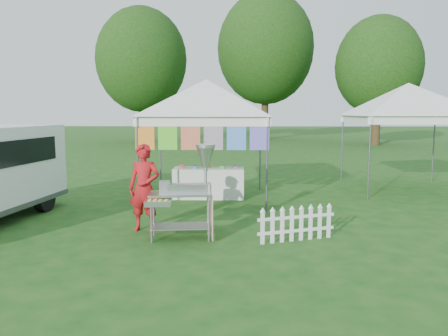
{
  "coord_description": "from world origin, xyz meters",
  "views": [
    {
      "loc": [
        0.76,
        -7.39,
        2.21
      ],
      "look_at": [
        0.51,
        1.18,
        1.1
      ],
      "focal_mm": 35.0,
      "sensor_mm": 36.0,
      "label": 1
    }
  ],
  "objects": [
    {
      "name": "vendor",
      "position": [
        -0.95,
        0.5,
        0.81
      ],
      "size": [
        0.64,
        0.47,
        1.63
      ],
      "primitive_type": "imported",
      "rotation": [
        0.0,
        0.0,
        -0.15
      ],
      "color": "#B0151A",
      "rests_on": "ground"
    },
    {
      "name": "ground",
      "position": [
        0.0,
        0.0,
        0.0
      ],
      "size": [
        120.0,
        120.0,
        0.0
      ],
      "primitive_type": "plane",
      "color": "#174A15",
      "rests_on": "ground"
    },
    {
      "name": "tree_mid",
      "position": [
        3.0,
        28.0,
        7.14
      ],
      "size": [
        7.6,
        7.6,
        11.52
      ],
      "color": "#342513",
      "rests_on": "ground"
    },
    {
      "name": "donut_cart",
      "position": [
        -0.04,
        0.03,
        0.97
      ],
      "size": [
        1.18,
        0.91,
        1.65
      ],
      "rotation": [
        0.0,
        0.0,
        0.1
      ],
      "color": "gray",
      "rests_on": "ground"
    },
    {
      "name": "canopy_right",
      "position": [
        5.5,
        5.0,
        2.99
      ],
      "size": [
        4.24,
        4.24,
        3.45
      ],
      "color": "#59595E",
      "rests_on": "ground"
    },
    {
      "name": "tree_right",
      "position": [
        10.0,
        22.0,
        5.18
      ],
      "size": [
        5.6,
        5.6,
        8.42
      ],
      "color": "#342513",
      "rests_on": "ground"
    },
    {
      "name": "display_table",
      "position": [
        0.04,
        3.71,
        0.39
      ],
      "size": [
        1.8,
        0.7,
        0.77
      ],
      "primitive_type": "cube",
      "color": "white",
      "rests_on": "ground"
    },
    {
      "name": "tree_left",
      "position": [
        -6.0,
        24.0,
        5.83
      ],
      "size": [
        6.4,
        6.4,
        9.53
      ],
      "color": "#342513",
      "rests_on": "ground"
    },
    {
      "name": "canopy_main",
      "position": [
        0.0,
        3.49,
        2.99
      ],
      "size": [
        4.24,
        4.24,
        3.45
      ],
      "color": "#59595E",
      "rests_on": "ground"
    },
    {
      "name": "picket_fence",
      "position": [
        1.79,
        -0.07,
        0.29
      ],
      "size": [
        1.37,
        0.5,
        0.56
      ],
      "rotation": [
        0.0,
        0.0,
        0.34
      ],
      "color": "white",
      "rests_on": "ground"
    }
  ]
}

